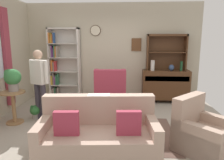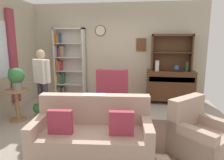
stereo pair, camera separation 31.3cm
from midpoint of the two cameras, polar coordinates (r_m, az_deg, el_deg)
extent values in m
cube|color=#9E9384|center=(4.49, 0.39, -12.59)|extent=(5.40, 4.60, 0.02)
cube|color=#BCB299|center=(6.24, 3.02, 7.52)|extent=(5.00, 0.06, 2.80)
cylinder|color=beige|center=(6.25, -1.71, 13.25)|extent=(0.28, 0.03, 0.28)
torus|color=#382314|center=(6.25, -1.71, 13.25)|extent=(0.31, 0.02, 0.31)
cube|color=brown|center=(6.15, 9.40, 9.44)|extent=(0.28, 0.03, 0.36)
cube|color=#9E3847|center=(5.68, -23.80, 5.72)|extent=(0.08, 0.24, 2.30)
cube|color=brown|center=(4.19, 2.62, -14.20)|extent=(2.25, 1.63, 0.01)
cube|color=silver|center=(6.50, -13.58, 4.27)|extent=(0.04, 0.30, 2.10)
cube|color=silver|center=(6.23, -6.18, 4.24)|extent=(0.04, 0.30, 2.10)
cube|color=silver|center=(6.31, -10.28, 13.58)|extent=(0.90, 0.30, 0.04)
cube|color=silver|center=(6.56, -9.65, -4.71)|extent=(0.90, 0.30, 0.04)
cube|color=silver|center=(6.49, -9.57, 4.42)|extent=(0.90, 0.01, 2.10)
cube|color=silver|center=(6.45, -9.77, -1.09)|extent=(0.86, 0.30, 0.02)
cube|color=gray|center=(6.62, -12.95, -3.29)|extent=(0.04, 0.16, 0.25)
cube|color=gray|center=(6.60, -12.62, -3.07)|extent=(0.02, 0.23, 0.30)
cube|color=#337247|center=(6.59, -12.31, -3.05)|extent=(0.04, 0.16, 0.31)
cube|color=#3F3833|center=(6.58, -11.94, -3.20)|extent=(0.04, 0.17, 0.28)
cube|color=gray|center=(6.56, -11.61, -3.13)|extent=(0.02, 0.19, 0.30)
cube|color=silver|center=(6.38, -9.89, 2.46)|extent=(0.86, 0.30, 0.02)
cube|color=gold|center=(6.54, -13.13, 0.19)|extent=(0.04, 0.20, 0.26)
cube|color=gray|center=(6.51, -12.80, 0.54)|extent=(0.04, 0.10, 0.34)
cube|color=#723F7F|center=(6.50, -12.37, 0.16)|extent=(0.04, 0.18, 0.26)
cube|color=#337247|center=(6.48, -11.99, 0.30)|extent=(0.04, 0.19, 0.29)
cube|color=#337247|center=(6.46, -11.64, 0.52)|extent=(0.03, 0.13, 0.34)
cube|color=silver|center=(6.33, -10.02, 6.08)|extent=(0.86, 0.30, 0.02)
cube|color=#B22D33|center=(6.48, -13.36, 3.57)|extent=(0.02, 0.11, 0.23)
cube|color=#CC7233|center=(6.46, -13.04, 3.98)|extent=(0.04, 0.22, 0.32)
cube|color=gray|center=(6.45, -12.67, 3.69)|extent=(0.03, 0.16, 0.26)
cube|color=#B22D33|center=(6.43, -12.31, 3.84)|extent=(0.04, 0.18, 0.29)
cube|color=silver|center=(6.31, -10.14, 9.73)|extent=(0.86, 0.30, 0.02)
cube|color=gray|center=(6.43, -13.44, 7.59)|extent=(0.04, 0.17, 0.33)
cube|color=#723F7F|center=(6.42, -13.09, 7.60)|extent=(0.03, 0.19, 0.33)
cube|color=#723F7F|center=(6.40, -12.73, 7.23)|extent=(0.04, 0.13, 0.25)
cube|color=#337247|center=(6.39, -12.45, 7.68)|extent=(0.02, 0.18, 0.35)
cube|color=#CC7233|center=(6.38, -12.12, 7.53)|extent=(0.03, 0.19, 0.31)
cube|color=gray|center=(6.36, -11.73, 7.58)|extent=(0.04, 0.21, 0.32)
cube|color=#CC7233|center=(6.42, -13.68, 11.02)|extent=(0.03, 0.24, 0.29)
cube|color=gold|center=(6.41, -13.38, 11.04)|extent=(0.03, 0.12, 0.30)
cube|color=#CC7233|center=(6.40, -13.03, 10.83)|extent=(0.04, 0.10, 0.25)
cube|color=#284C8C|center=(6.38, -12.63, 11.07)|extent=(0.03, 0.14, 0.30)
cube|color=#4C2D19|center=(6.15, 16.95, -1.40)|extent=(1.30, 0.45, 0.82)
cube|color=#4C2D19|center=(6.03, 11.28, -5.90)|extent=(0.06, 0.06, 0.10)
cube|color=#4C2D19|center=(6.22, 22.45, -6.01)|extent=(0.06, 0.06, 0.10)
cube|color=#4C2D19|center=(6.36, 11.11, -4.97)|extent=(0.06, 0.06, 0.10)
cube|color=#4C2D19|center=(6.54, 21.70, -5.12)|extent=(0.06, 0.06, 0.10)
cube|color=#3D2414|center=(5.89, 17.38, 0.08)|extent=(1.20, 0.01, 0.14)
cube|color=#4C2D19|center=(6.04, 12.32, 7.34)|extent=(0.04, 0.26, 1.00)
cube|color=#4C2D19|center=(6.21, 22.19, 6.88)|extent=(0.04, 0.26, 1.00)
cube|color=#4C2D19|center=(6.09, 17.59, 11.54)|extent=(1.10, 0.26, 0.06)
cube|color=#4C2D19|center=(6.10, 17.33, 7.13)|extent=(1.06, 0.26, 0.02)
cube|color=#4C2D19|center=(6.22, 17.15, 7.21)|extent=(1.10, 0.01, 1.00)
cylinder|color=beige|center=(5.92, 13.64, 3.76)|extent=(0.11, 0.11, 0.29)
ellipsoid|color=#33476B|center=(6.02, 18.54, 3.03)|extent=(0.15, 0.15, 0.17)
cylinder|color=#194223|center=(6.04, 21.03, 3.36)|extent=(0.07, 0.07, 0.27)
cube|color=tan|center=(3.39, -2.63, -16.80)|extent=(1.86, 0.99, 0.42)
cube|color=tan|center=(3.51, -2.15, -7.79)|extent=(1.81, 0.35, 0.48)
cube|color=tan|center=(3.53, -16.63, -14.49)|extent=(0.21, 0.86, 0.60)
cube|color=tan|center=(3.37, 12.07, -15.50)|extent=(0.21, 0.86, 0.60)
cube|color=#A33347|center=(3.19, -11.13, -11.12)|extent=(0.37, 0.13, 0.36)
cube|color=#A33347|center=(3.10, 5.54, -11.65)|extent=(0.37, 0.13, 0.36)
cube|color=white|center=(3.44, -2.18, -3.98)|extent=(0.37, 0.21, 0.00)
cube|color=tan|center=(3.75, 25.38, -15.25)|extent=(1.08, 1.08, 0.40)
cube|color=tan|center=(3.72, 21.86, -7.85)|extent=(0.66, 0.66, 0.48)
cube|color=tan|center=(3.47, 23.01, -15.85)|extent=(0.65, 0.65, 0.55)
cube|color=tan|center=(3.97, 27.61, -12.76)|extent=(0.65, 0.65, 0.55)
cube|color=#A33347|center=(5.60, 1.90, -5.30)|extent=(0.83, 0.85, 0.42)
cube|color=#A33347|center=(5.18, 1.79, -0.67)|extent=(0.79, 0.25, 0.63)
cube|color=#A33347|center=(5.20, 5.56, 0.39)|extent=(0.12, 0.29, 0.44)
cube|color=#A33347|center=(5.23, -1.91, 0.50)|extent=(0.12, 0.29, 0.44)
cylinder|color=#997047|center=(4.99, -23.02, -2.68)|extent=(0.52, 0.52, 0.03)
cylinder|color=#997047|center=(5.08, -22.72, -6.50)|extent=(0.08, 0.08, 0.67)
cylinder|color=#997047|center=(5.18, -22.45, -9.87)|extent=(0.36, 0.36, 0.03)
cylinder|color=gray|center=(5.00, -22.72, -1.47)|extent=(0.20, 0.20, 0.16)
sphere|color=#387F42|center=(4.96, -22.92, 1.05)|extent=(0.35, 0.35, 0.35)
ellipsoid|color=#387F42|center=(4.99, -24.30, 1.46)|extent=(0.10, 0.06, 0.24)
ellipsoid|color=#387F42|center=(5.05, -23.85, 1.61)|extent=(0.10, 0.06, 0.24)
ellipsoid|color=#387F42|center=(5.07, -23.54, 1.66)|extent=(0.10, 0.06, 0.24)
cylinder|color=gray|center=(5.22, -17.70, -8.89)|extent=(0.13, 0.13, 0.11)
sphere|color=#2D6B33|center=(5.17, -17.80, -7.35)|extent=(0.23, 0.23, 0.23)
ellipsoid|color=#2D6B33|center=(5.21, -18.59, -6.98)|extent=(0.07, 0.04, 0.16)
ellipsoid|color=#2D6B33|center=(5.22, -18.47, -6.92)|extent=(0.07, 0.04, 0.16)
ellipsoid|color=#2D6B33|center=(5.10, -18.23, -7.34)|extent=(0.07, 0.04, 0.16)
ellipsoid|color=#2D6B33|center=(5.24, -17.45, -6.80)|extent=(0.07, 0.04, 0.16)
cylinder|color=#38333D|center=(5.12, -17.09, -5.08)|extent=(0.16, 0.16, 0.82)
cylinder|color=#38333D|center=(4.98, -15.74, -5.43)|extent=(0.16, 0.16, 0.82)
cube|color=silver|center=(4.91, -16.86, 2.28)|extent=(0.39, 0.32, 0.52)
sphere|color=tan|center=(4.87, -17.11, 6.70)|extent=(0.27, 0.27, 0.20)
cylinder|color=silver|center=(5.07, -18.49, 2.75)|extent=(0.11, 0.11, 0.48)
cylinder|color=silver|center=(4.74, -15.14, 2.38)|extent=(0.11, 0.11, 0.48)
cube|color=#4C2D19|center=(4.22, 1.80, -8.12)|extent=(0.80, 0.50, 0.03)
cube|color=#4C2D19|center=(4.15, -3.75, -11.61)|extent=(0.05, 0.05, 0.39)
cube|color=#4C2D19|center=(4.07, 6.74, -12.12)|extent=(0.05, 0.05, 0.39)
cube|color=#4C2D19|center=(4.55, -2.62, -9.49)|extent=(0.05, 0.05, 0.39)
cube|color=#4C2D19|center=(4.48, 6.88, -9.90)|extent=(0.05, 0.05, 0.39)
cube|color=gold|center=(4.26, 2.51, -7.58)|extent=(0.15, 0.14, 0.02)
cube|color=#284C8C|center=(4.25, 2.41, -7.26)|extent=(0.15, 0.14, 0.03)
cube|color=#284C8C|center=(4.25, 2.54, -6.91)|extent=(0.17, 0.14, 0.02)
camera|label=1|loc=(0.16, -87.95, 0.41)|focal=33.69mm
camera|label=2|loc=(0.16, 92.05, -0.41)|focal=33.69mm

